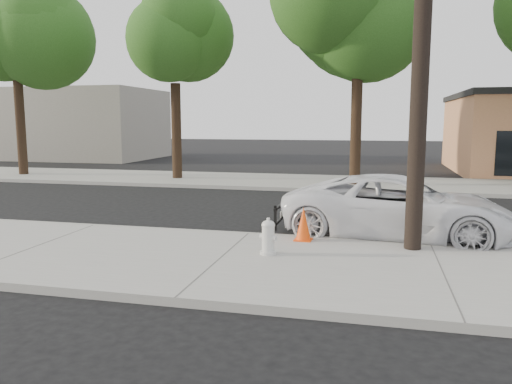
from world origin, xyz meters
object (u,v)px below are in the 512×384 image
utility_pole (423,17)px  fire_hydrant (268,238)px  police_cruiser (399,207)px  traffic_cone (303,224)px

utility_pole → fire_hydrant: utility_pole is taller
utility_pole → police_cruiser: 4.26m
police_cruiser → fire_hydrant: police_cruiser is taller
traffic_cone → police_cruiser: bearing=33.3°
police_cruiser → traffic_cone: police_cruiser is taller
police_cruiser → fire_hydrant: bearing=142.4°
utility_pole → fire_hydrant: 5.17m
utility_pole → fire_hydrant: bearing=-158.2°
utility_pole → traffic_cone: bearing=175.0°
police_cruiser → traffic_cone: (-2.05, -1.35, -0.24)m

